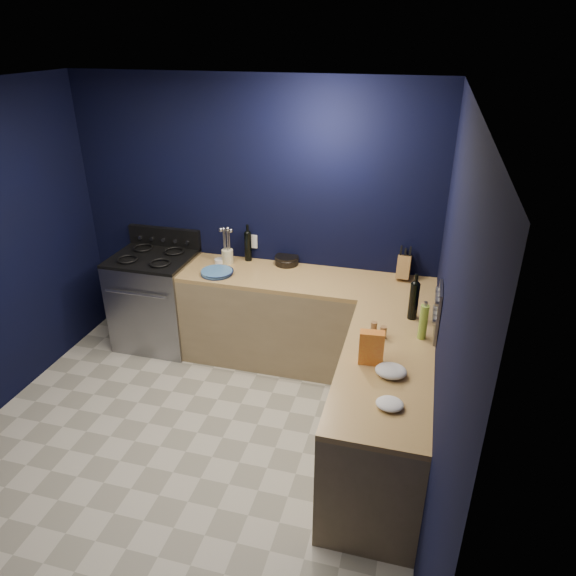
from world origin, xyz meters
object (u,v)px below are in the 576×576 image
(utensil_crock, at_px, (228,256))
(knife_block, at_px, (404,267))
(gas_range, at_px, (157,301))
(crouton_bag, at_px, (371,348))
(plate_stack, at_px, (217,272))

(utensil_crock, bearing_deg, knife_block, 3.63)
(gas_range, height_order, crouton_bag, crouton_bag)
(plate_stack, bearing_deg, utensil_crock, 88.87)
(plate_stack, bearing_deg, knife_block, 12.76)
(plate_stack, xyz_separation_m, knife_block, (1.66, 0.38, 0.09))
(knife_block, bearing_deg, crouton_bag, -92.32)
(knife_block, xyz_separation_m, crouton_bag, (-0.12, -1.44, 0.02))
(knife_block, bearing_deg, plate_stack, -164.79)
(utensil_crock, height_order, knife_block, knife_block)
(utensil_crock, relative_size, knife_block, 0.65)
(gas_range, distance_m, knife_block, 2.45)
(utensil_crock, bearing_deg, gas_range, -168.05)
(gas_range, bearing_deg, utensil_crock, 11.95)
(gas_range, xyz_separation_m, plate_stack, (0.72, -0.12, 0.46))
(gas_range, distance_m, utensil_crock, 0.90)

